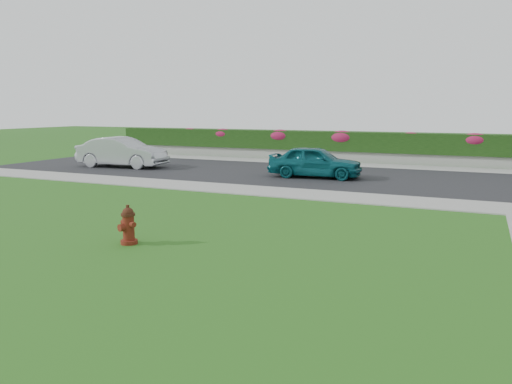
% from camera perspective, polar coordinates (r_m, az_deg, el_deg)
% --- Properties ---
extents(ground, '(120.00, 120.00, 0.00)m').
position_cam_1_polar(ground, '(9.64, -9.80, -8.79)').
color(ground, black).
rests_on(ground, ground).
extents(street_far, '(26.00, 8.00, 0.04)m').
position_cam_1_polar(street_far, '(24.03, -1.15, 2.37)').
color(street_far, black).
rests_on(street_far, ground).
extents(sidewalk_far, '(24.00, 2.00, 0.04)m').
position_cam_1_polar(sidewalk_far, '(20.20, -9.78, 0.87)').
color(sidewalk_far, gray).
rests_on(sidewalk_far, ground).
extents(sidewalk_beyond, '(34.00, 2.00, 0.04)m').
position_cam_1_polar(sidewalk_beyond, '(27.44, 10.96, 3.09)').
color(sidewalk_beyond, gray).
rests_on(sidewalk_beyond, ground).
extents(retaining_wall, '(34.00, 0.40, 0.60)m').
position_cam_1_polar(retaining_wall, '(28.87, 11.66, 3.93)').
color(retaining_wall, gray).
rests_on(retaining_wall, ground).
extents(hedge, '(32.00, 0.90, 1.10)m').
position_cam_1_polar(hedge, '(28.90, 11.76, 5.63)').
color(hedge, black).
rests_on(hedge, retaining_wall).
extents(fire_hydrant, '(0.46, 0.44, 0.89)m').
position_cam_1_polar(fire_hydrant, '(11.54, -14.40, -3.73)').
color(fire_hydrant, '#571D0D').
rests_on(fire_hydrant, ground).
extents(sedan_teal, '(4.15, 1.95, 1.37)m').
position_cam_1_polar(sedan_teal, '(21.88, 6.77, 3.46)').
color(sedan_teal, '#0C545C').
rests_on(sedan_teal, street_far).
extents(sedan_silver, '(4.77, 2.06, 1.53)m').
position_cam_1_polar(sedan_silver, '(26.54, -15.05, 4.42)').
color(sedan_silver, '#A9ACB0').
rests_on(sedan_silver, street_far).
extents(flower_clump_a, '(1.08, 0.70, 0.54)m').
position_cam_1_polar(flower_clump_a, '(32.99, -7.57, 6.78)').
color(flower_clump_a, '#AC1D4E').
rests_on(flower_clump_a, hedge).
extents(flower_clump_b, '(1.28, 0.82, 0.64)m').
position_cam_1_polar(flower_clump_b, '(31.79, -3.81, 6.67)').
color(flower_clump_b, '#AC1D4E').
rests_on(flower_clump_b, hedge).
extents(flower_clump_c, '(1.47, 0.94, 0.73)m').
position_cam_1_polar(flower_clump_c, '(30.18, 2.77, 6.46)').
color(flower_clump_c, '#AC1D4E').
rests_on(flower_clump_c, hedge).
extents(flower_clump_d, '(1.52, 0.98, 0.76)m').
position_cam_1_polar(flower_clump_d, '(29.02, 9.80, 6.19)').
color(flower_clump_d, '#AC1D4E').
rests_on(flower_clump_d, hedge).
extents(flower_clump_e, '(1.07, 0.69, 0.54)m').
position_cam_1_polar(flower_clump_e, '(28.32, 17.26, 6.01)').
color(flower_clump_e, '#AC1D4E').
rests_on(flower_clump_e, hedge).
extents(flower_clump_f, '(1.39, 0.90, 0.70)m').
position_cam_1_polar(flower_clump_f, '(28.12, 23.72, 5.48)').
color(flower_clump_f, '#AC1D4E').
rests_on(flower_clump_f, hedge).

